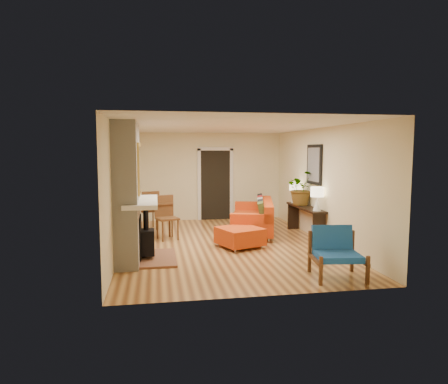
{
  "coord_description": "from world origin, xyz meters",
  "views": [
    {
      "loc": [
        -1.5,
        -8.62,
        2.09
      ],
      "look_at": [
        0.0,
        0.2,
        1.15
      ],
      "focal_mm": 32.0,
      "sensor_mm": 36.0,
      "label": 1
    }
  ],
  "objects_px": {
    "blue_chair": "(335,250)",
    "dining_table": "(154,207)",
    "lamp_far": "(295,190)",
    "houseplant": "(301,188)",
    "lamp_near": "(317,196)",
    "console_table": "(305,212)",
    "ottoman": "(240,236)",
    "sofa": "(256,217)"
  },
  "relations": [
    {
      "from": "blue_chair",
      "to": "lamp_near",
      "type": "distance_m",
      "value": 2.53
    },
    {
      "from": "sofa",
      "to": "console_table",
      "type": "xyz_separation_m",
      "value": [
        1.1,
        -0.53,
        0.18
      ]
    },
    {
      "from": "console_table",
      "to": "houseplant",
      "type": "height_order",
      "value": "houseplant"
    },
    {
      "from": "lamp_near",
      "to": "lamp_far",
      "type": "bearing_deg",
      "value": 90.0
    },
    {
      "from": "sofa",
      "to": "lamp_far",
      "type": "distance_m",
      "value": 1.31
    },
    {
      "from": "sofa",
      "to": "lamp_near",
      "type": "bearing_deg",
      "value": -48.18
    },
    {
      "from": "lamp_far",
      "to": "console_table",
      "type": "bearing_deg",
      "value": -90.0
    },
    {
      "from": "console_table",
      "to": "lamp_near",
      "type": "xyz_separation_m",
      "value": [
        0.0,
        -0.7,
        0.49
      ]
    },
    {
      "from": "sofa",
      "to": "dining_table",
      "type": "bearing_deg",
      "value": 173.65
    },
    {
      "from": "lamp_near",
      "to": "console_table",
      "type": "bearing_deg",
      "value": 90.0
    },
    {
      "from": "houseplant",
      "to": "lamp_near",
      "type": "bearing_deg",
      "value": -89.41
    },
    {
      "from": "blue_chair",
      "to": "houseplant",
      "type": "distance_m",
      "value": 3.47
    },
    {
      "from": "sofa",
      "to": "blue_chair",
      "type": "height_order",
      "value": "sofa"
    },
    {
      "from": "lamp_far",
      "to": "houseplant",
      "type": "height_order",
      "value": "houseplant"
    },
    {
      "from": "sofa",
      "to": "houseplant",
      "type": "xyz_separation_m",
      "value": [
        1.09,
        -0.27,
        0.76
      ]
    },
    {
      "from": "ottoman",
      "to": "console_table",
      "type": "distance_m",
      "value": 2.03
    },
    {
      "from": "ottoman",
      "to": "lamp_far",
      "type": "relative_size",
      "value": 2.01
    },
    {
      "from": "sofa",
      "to": "dining_table",
      "type": "height_order",
      "value": "dining_table"
    },
    {
      "from": "dining_table",
      "to": "lamp_far",
      "type": "distance_m",
      "value": 3.66
    },
    {
      "from": "blue_chair",
      "to": "lamp_far",
      "type": "bearing_deg",
      "value": 80.22
    },
    {
      "from": "blue_chair",
      "to": "houseplant",
      "type": "height_order",
      "value": "houseplant"
    },
    {
      "from": "lamp_near",
      "to": "lamp_far",
      "type": "xyz_separation_m",
      "value": [
        0.0,
        1.45,
        0.0
      ]
    },
    {
      "from": "console_table",
      "to": "houseplant",
      "type": "distance_m",
      "value": 0.63
    },
    {
      "from": "blue_chair",
      "to": "lamp_far",
      "type": "height_order",
      "value": "lamp_far"
    },
    {
      "from": "dining_table",
      "to": "houseplant",
      "type": "xyz_separation_m",
      "value": [
        3.63,
        -0.55,
        0.48
      ]
    },
    {
      "from": "lamp_far",
      "to": "houseplant",
      "type": "distance_m",
      "value": 0.5
    },
    {
      "from": "ottoman",
      "to": "console_table",
      "type": "height_order",
      "value": "console_table"
    },
    {
      "from": "ottoman",
      "to": "lamp_far",
      "type": "distance_m",
      "value": 2.56
    },
    {
      "from": "lamp_far",
      "to": "sofa",
      "type": "bearing_deg",
      "value": -168.77
    },
    {
      "from": "blue_chair",
      "to": "dining_table",
      "type": "relative_size",
      "value": 0.45
    },
    {
      "from": "lamp_near",
      "to": "dining_table",
      "type": "bearing_deg",
      "value": 157.4
    },
    {
      "from": "ottoman",
      "to": "dining_table",
      "type": "bearing_deg",
      "value": 137.59
    },
    {
      "from": "lamp_far",
      "to": "dining_table",
      "type": "bearing_deg",
      "value": 179.0
    },
    {
      "from": "console_table",
      "to": "houseplant",
      "type": "xyz_separation_m",
      "value": [
        -0.01,
        0.26,
        0.58
      ]
    },
    {
      "from": "sofa",
      "to": "ottoman",
      "type": "relative_size",
      "value": 2.28
    },
    {
      "from": "blue_chair",
      "to": "dining_table",
      "type": "xyz_separation_m",
      "value": [
        -2.98,
        3.88,
        0.22
      ]
    },
    {
      "from": "dining_table",
      "to": "houseplant",
      "type": "relative_size",
      "value": 2.27
    },
    {
      "from": "ottoman",
      "to": "console_table",
      "type": "relative_size",
      "value": 0.59
    },
    {
      "from": "console_table",
      "to": "sofa",
      "type": "bearing_deg",
      "value": 154.17
    },
    {
      "from": "ottoman",
      "to": "sofa",
      "type": "bearing_deg",
      "value": 63.04
    },
    {
      "from": "dining_table",
      "to": "console_table",
      "type": "relative_size",
      "value": 1.05
    },
    {
      "from": "blue_chair",
      "to": "lamp_near",
      "type": "height_order",
      "value": "lamp_near"
    }
  ]
}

